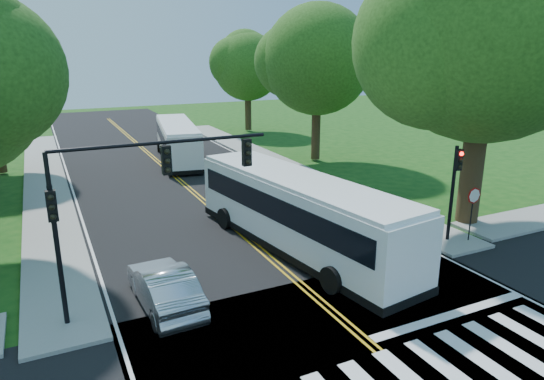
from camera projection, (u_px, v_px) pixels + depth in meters
ground at (401, 371)px, 13.48m from camera, size 140.00×140.00×0.00m
road at (201, 199)px, 29.03m from camera, size 14.00×96.00×0.01m
cross_road at (401, 371)px, 13.48m from camera, size 60.00×12.00×0.01m
center_line at (183, 183)px, 32.49m from camera, size 0.36×70.00×0.01m
edge_line_w at (74, 196)px, 29.64m from camera, size 0.12×70.00×0.01m
edge_line_e at (274, 172)px, 35.34m from camera, size 0.12×70.00×0.01m
stop_bar at (451, 315)px, 16.33m from camera, size 6.60×0.40×0.01m
sidewalk_nw at (46, 186)px, 31.58m from camera, size 2.60×40.00×0.15m
sidewalk_ne at (274, 161)px, 38.54m from camera, size 2.60×40.00×0.15m
tree_ne_big at (489, 27)px, 22.32m from camera, size 10.80×10.80×14.91m
tree_east_mid at (318, 60)px, 36.85m from camera, size 8.40×8.40×11.93m
tree_east_far at (248, 67)px, 51.37m from camera, size 7.20×7.20×10.34m
signal_nw at (131, 188)px, 15.36m from camera, size 7.15×0.46×5.66m
signal_ne at (455, 181)px, 21.65m from camera, size 0.30×0.46×4.40m
stop_sign at (473, 201)px, 21.85m from camera, size 0.76×0.08×2.53m
bus_lead at (299, 212)px, 21.19m from camera, size 4.60×13.16×3.34m
bus_follow at (177, 140)px, 38.84m from camera, size 4.43×11.92×3.02m
hatchback at (164, 287)px, 16.65m from camera, size 1.81×4.66×1.51m
suv at (370, 231)px, 22.28m from camera, size 2.21×4.37×1.18m
dark_sedan at (321, 195)px, 27.77m from camera, size 2.75×4.16×1.12m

